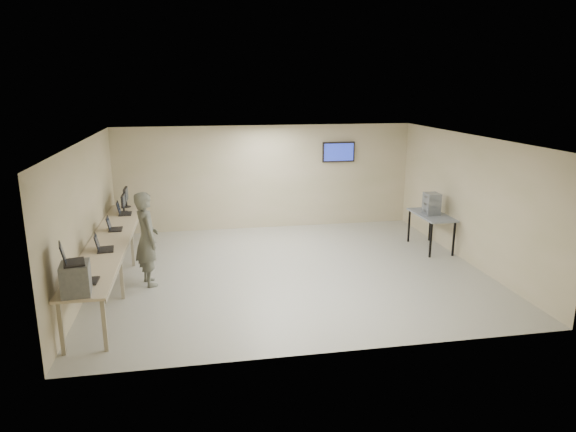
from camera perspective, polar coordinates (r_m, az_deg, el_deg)
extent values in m
cube|color=#B6B5AD|center=(10.98, 0.19, -6.08)|extent=(8.00, 7.00, 0.01)
cube|color=silver|center=(10.34, 0.20, 8.62)|extent=(8.00, 7.00, 0.01)
cube|color=beige|center=(13.96, -2.44, 4.32)|extent=(8.00, 0.01, 2.80)
cube|color=beige|center=(7.30, 5.25, -5.23)|extent=(8.00, 0.01, 2.80)
cube|color=beige|center=(10.62, -21.54, 0.08)|extent=(0.01, 7.00, 2.80)
cube|color=beige|center=(11.95, 19.41, 1.78)|extent=(0.01, 7.00, 2.80)
cube|color=black|center=(14.25, 5.59, 7.12)|extent=(0.15, 0.04, 0.15)
cube|color=black|center=(14.21, 5.64, 7.10)|extent=(0.90, 0.06, 0.55)
cube|color=#1D2DA2|center=(14.18, 5.68, 7.08)|extent=(0.82, 0.01, 0.47)
cube|color=beige|center=(10.68, -19.18, -2.53)|extent=(0.75, 6.00, 0.04)
cube|color=tan|center=(10.63, -17.18, -2.61)|extent=(0.02, 6.00, 0.06)
cube|color=tan|center=(8.28, -23.91, -11.29)|extent=(0.06, 0.06, 0.86)
cube|color=tan|center=(8.15, -19.73, -11.27)|extent=(0.06, 0.06, 0.86)
cube|color=tan|center=(10.03, -21.42, -6.53)|extent=(0.06, 0.06, 0.86)
cube|color=tan|center=(9.93, -18.00, -6.45)|extent=(0.06, 0.06, 0.86)
cube|color=tan|center=(11.71, -19.82, -3.43)|extent=(0.06, 0.06, 0.86)
cube|color=tan|center=(11.62, -16.90, -3.32)|extent=(0.06, 0.06, 0.86)
cube|color=tan|center=(13.56, -18.55, -0.94)|extent=(0.06, 0.06, 0.86)
cube|color=tan|center=(13.48, -16.03, -0.83)|extent=(0.06, 0.06, 0.86)
cube|color=#5A5E65|center=(8.04, -22.52, -6.45)|extent=(0.44, 0.49, 0.47)
cube|color=black|center=(7.96, -22.69, -4.79)|extent=(0.37, 0.44, 0.02)
cube|color=black|center=(7.95, -23.78, -3.78)|extent=(0.16, 0.37, 0.28)
cube|color=#172130|center=(7.95, -23.67, -3.78)|extent=(0.13, 0.33, 0.23)
cube|color=black|center=(8.52, -21.19, -6.76)|extent=(0.26, 0.36, 0.02)
cube|color=black|center=(8.50, -22.12, -5.91)|extent=(0.07, 0.33, 0.25)
cube|color=#172130|center=(8.50, -22.02, -5.90)|extent=(0.05, 0.29, 0.21)
cube|color=black|center=(9.99, -19.61, -3.53)|extent=(0.33, 0.42, 0.02)
cube|color=black|center=(9.97, -20.49, -2.72)|extent=(0.12, 0.38, 0.28)
cube|color=#172130|center=(9.97, -20.39, -2.72)|extent=(0.09, 0.33, 0.23)
cube|color=black|center=(11.29, -18.60, -1.42)|extent=(0.28, 0.38, 0.02)
cube|color=black|center=(11.28, -19.32, -0.75)|extent=(0.09, 0.35, 0.26)
cube|color=#172130|center=(11.27, -19.24, -0.74)|extent=(0.07, 0.31, 0.22)
cube|color=black|center=(12.57, -17.64, 0.24)|extent=(0.30, 0.40, 0.02)
cube|color=black|center=(12.56, -18.32, 0.88)|extent=(0.09, 0.37, 0.28)
cube|color=#172130|center=(12.56, -18.25, 0.88)|extent=(0.07, 0.32, 0.23)
cylinder|color=black|center=(12.80, -17.76, 0.45)|extent=(0.19, 0.19, 0.01)
cube|color=black|center=(12.78, -17.79, 0.81)|extent=(0.04, 0.03, 0.15)
cube|color=black|center=(12.74, -17.86, 1.64)|extent=(0.05, 0.42, 0.28)
cube|color=#172130|center=(12.74, -17.74, 1.64)|extent=(0.00, 0.39, 0.24)
cylinder|color=black|center=(13.31, -17.50, 0.99)|extent=(0.22, 0.22, 0.02)
cube|color=black|center=(13.28, -17.53, 1.39)|extent=(0.04, 0.03, 0.17)
cube|color=black|center=(13.24, -17.60, 2.31)|extent=(0.05, 0.49, 0.33)
cube|color=#172130|center=(13.24, -17.47, 2.31)|extent=(0.00, 0.45, 0.28)
imported|color=#585B48|center=(10.35, -15.41, -2.47)|extent=(0.65, 0.79, 1.87)
cube|color=gray|center=(12.65, 15.67, 0.11)|extent=(0.66, 1.42, 0.04)
cube|color=black|center=(12.12, 15.58, -2.61)|extent=(0.04, 0.04, 0.82)
cube|color=black|center=(13.18, 13.30, -1.09)|extent=(0.04, 0.04, 0.82)
cube|color=black|center=(12.37, 17.94, -2.44)|extent=(0.04, 0.04, 0.82)
cube|color=black|center=(13.41, 15.51, -0.97)|extent=(0.04, 0.04, 0.82)
cube|color=gray|center=(12.62, 15.62, 0.57)|extent=(0.32, 0.36, 0.17)
cube|color=gray|center=(12.58, 15.67, 1.33)|extent=(0.32, 0.36, 0.17)
cube|color=gray|center=(12.55, 15.73, 2.09)|extent=(0.32, 0.36, 0.17)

